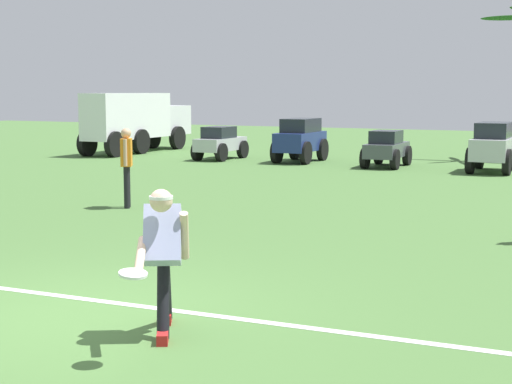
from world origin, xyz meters
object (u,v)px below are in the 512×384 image
frisbee_thrower (163,253)px  parked_car_slot_c (387,148)px  box_truck (136,119)px  parked_car_slot_a (220,143)px  teammate_midfield (127,160)px  parked_car_slot_d (493,146)px  parked_car_slot_b (300,139)px  frisbee_in_flight (133,274)px

frisbee_thrower → parked_car_slot_c: 17.18m
frisbee_thrower → box_truck: (-13.25, 18.16, 0.44)m
parked_car_slot_a → box_truck: size_ratio=0.37×
teammate_midfield → parked_car_slot_d: 11.53m
frisbee_thrower → parked_car_slot_d: (-0.02, 16.81, -0.05)m
teammate_midfield → box_truck: box_truck is taller
parked_car_slot_c → parked_car_slot_d: 3.15m
parked_car_slot_b → parked_car_slot_c: size_ratio=1.07×
parked_car_slot_c → box_truck: (-10.09, 1.28, 0.67)m
frisbee_thrower → teammate_midfield: teammate_midfield is taller
parked_car_slot_a → parked_car_slot_d: (8.93, -0.10, 0.18)m
parked_car_slot_b → parked_car_slot_c: 3.04m
frisbee_thrower → box_truck: size_ratio=0.24×
parked_car_slot_b → parked_car_slot_c: bearing=-7.4°
parked_car_slot_a → parked_car_slot_d: bearing=-0.7°
parked_car_slot_b → box_truck: bearing=172.8°
parked_car_slot_c → parked_car_slot_d: (3.14, -0.07, 0.18)m
frisbee_in_flight → parked_car_slot_c: (-3.37, 17.64, -0.21)m
parked_car_slot_c → teammate_midfield: bearing=-100.8°
parked_car_slot_c → parked_car_slot_d: bearing=-1.2°
frisbee_thrower → teammate_midfield: (-5.15, 6.49, 0.15)m
frisbee_thrower → teammate_midfield: size_ratio=0.90×
parked_car_slot_a → parked_car_slot_c: (5.78, -0.04, 0.00)m
parked_car_slot_c → box_truck: 10.19m
parked_car_slot_b → parked_car_slot_a: bearing=-172.7°
frisbee_thrower → parked_car_slot_d: 16.81m
teammate_midfield → parked_car_slot_a: (-3.80, 10.43, -0.38)m
parked_car_slot_a → parked_car_slot_d: size_ratio=0.93×
teammate_midfield → box_truck: size_ratio=0.26×
box_truck → parked_car_slot_a: bearing=-16.2°
teammate_midfield → parked_car_slot_c: teammate_midfield is taller
parked_car_slot_d → box_truck: (-13.23, 1.35, 0.49)m
frisbee_in_flight → parked_car_slot_b: bearing=109.5°
frisbee_thrower → parked_car_slot_b: parked_car_slot_b is taller
frisbee_thrower → parked_car_slot_a: 19.14m
teammate_midfield → parked_car_slot_d: size_ratio=0.66×
frisbee_in_flight → parked_car_slot_d: 17.58m
frisbee_in_flight → box_truck: size_ratio=0.05×
teammate_midfield → parked_car_slot_c: size_ratio=0.70×
frisbee_thrower → teammate_midfield: 8.28m
parked_car_slot_b → box_truck: 7.15m
box_truck → frisbee_thrower: bearing=-53.9°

